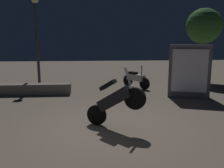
{
  "coord_description": "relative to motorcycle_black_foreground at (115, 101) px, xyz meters",
  "views": [
    {
      "loc": [
        -0.44,
        -6.09,
        2.32
      ],
      "look_at": [
        0.11,
        0.96,
        1.0
      ],
      "focal_mm": 38.72,
      "sensor_mm": 36.0,
      "label": 1
    }
  ],
  "objects": [
    {
      "name": "streetlamp_near",
      "position": [
        -3.34,
        6.48,
        2.1
      ],
      "size": [
        0.36,
        0.36,
        4.39
      ],
      "color": "#38383D",
      "rests_on": "ground_plane"
    },
    {
      "name": "motorcycle_white_parked_left",
      "position": [
        1.49,
        5.28,
        -0.31
      ],
      "size": [
        1.07,
        1.39,
        1.11
      ],
      "rotation": [
        0.0,
        0.0,
        5.35
      ],
      "color": "black",
      "rests_on": "ground_plane"
    },
    {
      "name": "ground_plane",
      "position": [
        -0.1,
        0.04,
        -0.74
      ],
      "size": [
        40.0,
        40.0,
        0.0
      ],
      "primitive_type": "plane",
      "color": "#756656"
    },
    {
      "name": "motorcycle_black_foreground",
      "position": [
        0.0,
        0.0,
        0.0
      ],
      "size": [
        1.49,
        0.92,
        1.63
      ],
      "rotation": [
        0.0,
        0.0,
        -0.52
      ],
      "color": "black",
      "rests_on": "ground_plane"
    },
    {
      "name": "tree_left_bg",
      "position": [
        5.56,
        7.16,
        2.25
      ],
      "size": [
        1.93,
        1.93,
        3.99
      ],
      "color": "#4C331E",
      "rests_on": "ground_plane"
    },
    {
      "name": "planter_wall_low",
      "position": [
        -3.33,
        4.22,
        -0.52
      ],
      "size": [
        3.6,
        0.5,
        0.45
      ],
      "color": "gray",
      "rests_on": "ground_plane"
    },
    {
      "name": "kiosk_billboard",
      "position": [
        3.28,
        3.27,
        0.31
      ],
      "size": [
        1.68,
        0.98,
        2.1
      ],
      "rotation": [
        0.0,
        0.0,
        2.82
      ],
      "color": "#595960",
      "rests_on": "ground_plane"
    }
  ]
}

